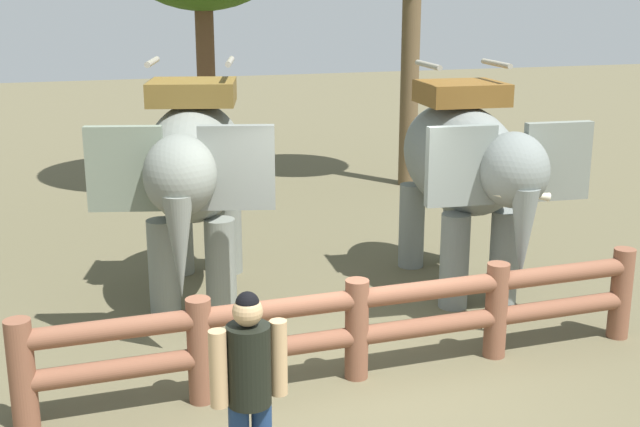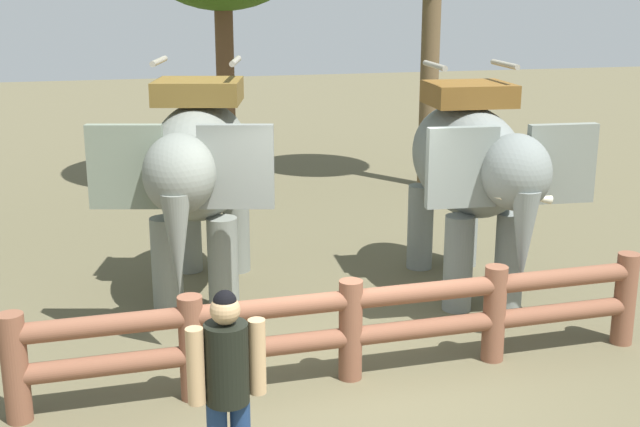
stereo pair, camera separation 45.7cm
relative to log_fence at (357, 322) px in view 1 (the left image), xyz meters
The scene contains 5 objects.
ground_plane 0.63m from the log_fence, 90.00° to the right, with size 60.00×60.00×0.00m, color brown.
log_fence is the anchor object (origin of this frame).
elephant_near_left 3.12m from the log_fence, 114.46° to the left, with size 2.27×3.61×3.02m.
elephant_center 3.17m from the log_fence, 43.65° to the left, with size 1.96×3.45×2.95m.
tourist_woman_in_black 2.32m from the log_fence, 129.84° to the right, with size 0.61×0.37×1.72m.
Camera 1 is at (-2.59, -7.17, 3.86)m, focal length 46.80 mm.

